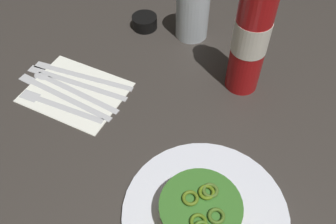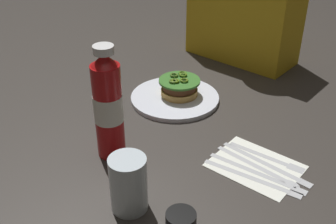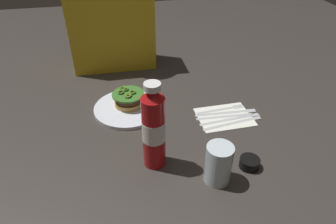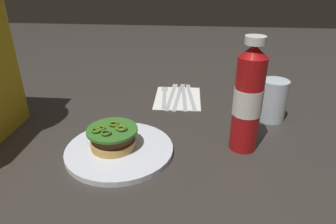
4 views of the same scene
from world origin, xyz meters
name	(u,v)px [view 4 (image 4 of 4)]	position (x,y,z in m)	size (l,w,h in m)	color
ground_plane	(179,141)	(0.00, 0.00, 0.00)	(3.00, 3.00, 0.00)	#34302C
dinner_plate	(120,150)	(-0.06, 0.13, 0.01)	(0.24, 0.24, 0.01)	white
burger_sandwich	(113,137)	(-0.06, 0.15, 0.04)	(0.11, 0.11, 0.05)	tan
ketchup_bottle	(248,99)	(-0.02, -0.15, 0.12)	(0.06, 0.06, 0.26)	#B21214
water_glass	(273,100)	(0.14, -0.24, 0.06)	(0.07, 0.07, 0.11)	silver
condiment_cup	(255,99)	(0.24, -0.22, 0.01)	(0.06, 0.06, 0.03)	black
napkin	(178,98)	(0.26, 0.02, 0.00)	(0.18, 0.14, 0.00)	white
table_knife	(190,94)	(0.28, -0.02, 0.00)	(0.22, 0.05, 0.00)	silver
butter_knife	(184,94)	(0.28, 0.00, 0.00)	(0.22, 0.03, 0.00)	silver
spoon_utensil	(179,93)	(0.29, 0.02, 0.00)	(0.20, 0.03, 0.00)	silver
steak_knife	(172,93)	(0.28, 0.04, 0.00)	(0.22, 0.03, 0.00)	silver
fork_utensil	(164,94)	(0.27, 0.06, 0.00)	(0.18, 0.03, 0.00)	silver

